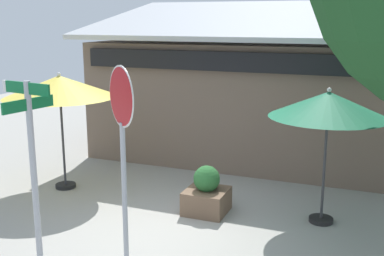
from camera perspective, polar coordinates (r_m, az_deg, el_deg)
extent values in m
cube|color=#9E9B93|center=(8.68, -3.67, -12.30)|extent=(28.00, 28.00, 0.10)
cube|color=#705B4C|center=(13.17, 8.07, 3.49)|extent=(8.22, 4.38, 3.04)
cube|color=#B7BABF|center=(12.86, 8.21, 12.78)|extent=(8.72, 5.02, 1.03)
cube|color=black|center=(10.88, 5.41, 7.82)|extent=(7.62, 0.16, 0.44)
cylinder|color=#A8AAB2|center=(7.14, -18.20, -5.96)|extent=(0.09, 0.09, 2.82)
cube|color=#116B38|center=(6.85, -18.97, 4.48)|extent=(0.84, 0.18, 0.16)
cube|color=#116B38|center=(6.88, -18.83, 2.67)|extent=(0.18, 0.84, 0.16)
cube|color=white|center=(7.21, -21.28, 4.68)|extent=(0.06, 0.04, 0.16)
cylinder|color=#A8AAB2|center=(6.64, -7.97, -9.18)|extent=(0.07, 0.07, 2.32)
cylinder|color=white|center=(6.24, -8.40, 3.71)|extent=(0.64, 0.51, 0.81)
cylinder|color=red|center=(6.24, -8.40, 3.71)|extent=(0.61, 0.49, 0.76)
cylinder|color=black|center=(11.02, -14.75, -6.62)|extent=(0.44, 0.44, 0.08)
cylinder|color=#333335|center=(10.73, -15.05, -1.62)|extent=(0.05, 0.05, 2.06)
cone|color=#EAD14C|center=(10.51, -15.44, 4.78)|extent=(2.36, 2.36, 0.46)
sphere|color=silver|center=(10.48, -15.52, 6.18)|extent=(0.08, 0.08, 0.08)
cylinder|color=black|center=(9.25, 15.04, -10.46)|extent=(0.44, 0.44, 0.08)
cylinder|color=#333335|center=(8.92, 15.40, -4.76)|extent=(0.05, 0.05, 2.01)
cone|color=#1E724C|center=(8.65, 15.87, 2.71)|extent=(2.06, 2.06, 0.45)
sphere|color=silver|center=(8.61, 15.97, 4.37)|extent=(0.08, 0.08, 0.08)
cube|color=brown|center=(9.30, 1.73, -8.65)|extent=(0.78, 0.78, 0.45)
sphere|color=#28602D|center=(9.14, 1.75, -6.04)|extent=(0.51, 0.51, 0.51)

